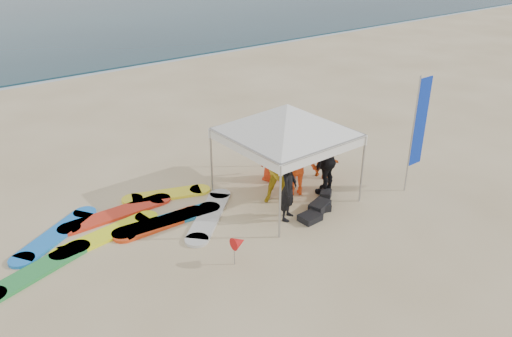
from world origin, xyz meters
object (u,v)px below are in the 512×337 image
(person_black_b, at_px, (327,160))
(marker_pennant, at_px, (239,242))
(feather_flag, at_px, (419,124))
(person_orange_b, at_px, (272,153))
(person_seated, at_px, (322,160))
(person_black_a, at_px, (288,189))
(person_orange_a, at_px, (297,163))
(canopy_tent, at_px, (287,105))
(person_yellow, at_px, (281,171))
(surfboard_spread, at_px, (130,225))

(person_black_b, distance_m, marker_pennant, 3.81)
(feather_flag, distance_m, marker_pennant, 5.75)
(person_orange_b, xyz_separation_m, person_seated, (1.19, -0.74, -0.28))
(person_seated, bearing_deg, person_orange_b, 49.89)
(person_black_b, height_order, person_orange_b, person_black_b)
(person_black_a, bearing_deg, person_orange_a, 6.74)
(person_orange_a, height_order, feather_flag, feather_flag)
(person_seated, bearing_deg, person_black_a, 108.01)
(person_orange_a, relative_size, canopy_tent, 0.46)
(feather_flag, bearing_deg, person_orange_b, 133.59)
(person_orange_a, xyz_separation_m, person_black_b, (0.64, -0.46, 0.06))
(person_yellow, relative_size, marker_pennant, 2.75)
(person_black_a, height_order, feather_flag, feather_flag)
(person_orange_a, relative_size, person_seated, 1.68)
(person_black_a, distance_m, person_seated, 2.51)
(person_seated, bearing_deg, person_orange_a, 94.54)
(canopy_tent, xyz_separation_m, feather_flag, (2.97, -1.71, -0.67))
(person_orange_a, xyz_separation_m, canopy_tent, (-0.37, 0.01, 1.64))
(person_orange_b, distance_m, surfboard_spread, 4.25)
(person_orange_a, distance_m, feather_flag, 3.25)
(person_yellow, height_order, person_orange_b, person_yellow)
(canopy_tent, relative_size, marker_pennant, 5.99)
(surfboard_spread, bearing_deg, person_orange_b, -2.35)
(person_yellow, xyz_separation_m, canopy_tent, (0.25, 0.12, 1.63))
(person_orange_b, relative_size, person_seated, 1.55)
(person_yellow, relative_size, person_black_b, 0.94)
(person_seated, bearing_deg, surfboard_spread, 72.12)
(person_orange_b, height_order, surfboard_spread, person_orange_b)
(person_black_b, distance_m, person_orange_b, 1.61)
(person_black_a, bearing_deg, person_yellow, 28.65)
(feather_flag, height_order, marker_pennant, feather_flag)
(person_orange_b, relative_size, surfboard_spread, 0.27)
(person_seated, bearing_deg, feather_flag, -153.04)
(person_seated, distance_m, feather_flag, 2.75)
(person_orange_a, bearing_deg, person_seated, -135.44)
(canopy_tent, bearing_deg, person_orange_b, 68.54)
(person_black_a, xyz_separation_m, person_orange_a, (1.02, 0.83, 0.07))
(person_yellow, relative_size, feather_flag, 0.56)
(feather_flag, bearing_deg, marker_pennant, 178.40)
(person_orange_b, height_order, marker_pennant, person_orange_b)
(person_orange_b, bearing_deg, person_black_b, 91.71)
(person_black_a, height_order, surfboard_spread, person_black_a)
(canopy_tent, bearing_deg, person_black_b, -25.41)
(person_black_a, xyz_separation_m, person_black_b, (1.66, 0.36, 0.13))
(person_yellow, distance_m, person_orange_b, 1.30)
(canopy_tent, bearing_deg, person_black_a, -127.83)
(person_black_b, bearing_deg, canopy_tent, -43.04)
(person_orange_a, bearing_deg, person_orange_b, -59.67)
(person_orange_a, height_order, person_black_b, person_black_b)
(surfboard_spread, bearing_deg, person_black_a, -32.71)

